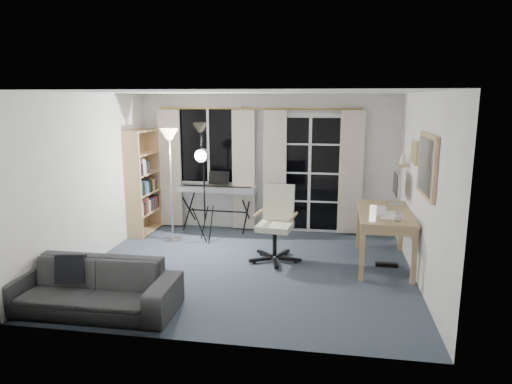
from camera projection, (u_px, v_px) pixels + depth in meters
floor at (247, 269)px, 6.35m from camera, size 4.50×4.00×0.02m
window at (209, 145)px, 8.12m from camera, size 1.20×0.08×1.40m
french_door at (310, 174)px, 7.93m from camera, size 1.32×0.09×2.11m
curtains at (258, 170)px, 7.97m from camera, size 3.60×0.07×2.13m
bookshelf at (141, 185)px, 7.90m from camera, size 0.31×0.85×1.81m
torchiere_lamp at (170, 151)px, 7.31m from camera, size 0.38×0.38×1.85m
keyboard_piano at (217, 190)px, 7.97m from camera, size 1.39×0.70×1.00m
studio_light at (203, 166)px, 7.24m from camera, size 0.31×0.32×1.57m
office_chair at (277, 216)px, 6.63m from camera, size 0.75×0.76×1.10m
desk at (385, 218)px, 6.39m from camera, size 0.75×1.46×0.77m
monitor at (397, 185)px, 6.71m from camera, size 0.19×0.56×0.48m
desk_clutter at (381, 227)px, 6.19m from camera, size 0.47×0.88×0.98m
mug at (398, 216)px, 5.85m from camera, size 0.13×0.10×0.13m
wall_mirror at (427, 166)px, 5.34m from camera, size 0.04×0.94×0.74m
framed_print at (414, 152)px, 6.20m from camera, size 0.03×0.42×0.32m
wall_shelf at (403, 161)px, 6.73m from camera, size 0.16×0.30×0.18m
sofa at (90, 279)px, 5.01m from camera, size 1.92×0.58×0.75m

